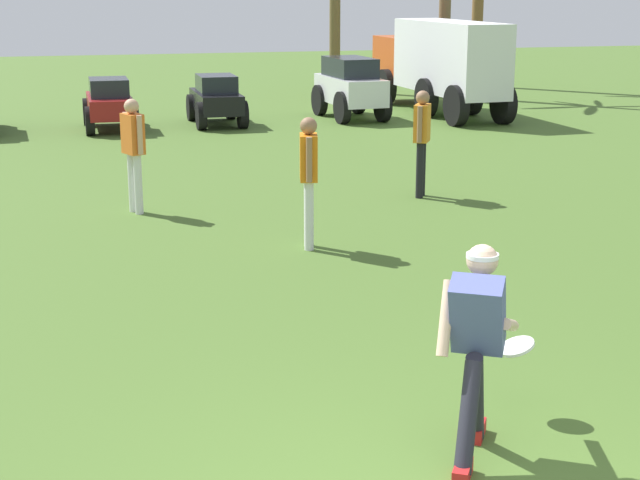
{
  "coord_description": "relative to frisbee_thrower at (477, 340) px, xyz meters",
  "views": [
    {
      "loc": [
        -1.91,
        -4.57,
        3.06
      ],
      "look_at": [
        0.17,
        3.37,
        0.9
      ],
      "focal_mm": 55.0,
      "sensor_mm": 36.0,
      "label": 1
    }
  ],
  "objects": [
    {
      "name": "frisbee_in_flight",
      "position": [
        0.54,
        0.49,
        -0.28
      ],
      "size": [
        0.26,
        0.27,
        0.12
      ],
      "color": "white"
    },
    {
      "name": "teammate_near_sideline",
      "position": [
        -1.64,
        7.75,
        0.15
      ],
      "size": [
        0.31,
        0.48,
        1.56
      ],
      "color": "silver",
      "rests_on": "ground_plane"
    },
    {
      "name": "teammate_deep",
      "position": [
        0.2,
        5.36,
        0.15
      ],
      "size": [
        0.27,
        0.5,
        1.56
      ],
      "color": "silver",
      "rests_on": "ground_plane"
    },
    {
      "name": "parked_car_slot_c",
      "position": [
        0.77,
        16.08,
        -0.23
      ],
      "size": [
        1.09,
        2.2,
        1.1
      ],
      "color": "black",
      "rests_on": "ground_plane"
    },
    {
      "name": "frisbee_thrower",
      "position": [
        0.0,
        0.0,
        0.0
      ],
      "size": [
        0.81,
        0.9,
        1.41
      ],
      "color": "#23232D",
      "rests_on": "ground_plane"
    },
    {
      "name": "parked_car_slot_b",
      "position": [
        -1.57,
        15.89,
        -0.23
      ],
      "size": [
        1.09,
        2.2,
        1.1
      ],
      "color": "maroon",
      "rests_on": "ground_plane"
    },
    {
      "name": "parked_car_slot_d",
      "position": [
        3.93,
        16.31,
        -0.05
      ],
      "size": [
        1.33,
        2.42,
        1.4
      ],
      "color": "silver",
      "rests_on": "ground_plane"
    },
    {
      "name": "box_truck",
      "position": [
        6.3,
        16.75,
        0.44
      ],
      "size": [
        1.63,
        5.95,
        2.2
      ],
      "color": "#CC4C19",
      "rests_on": "ground_plane"
    },
    {
      "name": "teammate_midfield",
      "position": [
        2.5,
        7.74,
        0.15
      ],
      "size": [
        0.34,
        0.46,
        1.56
      ],
      "color": "black",
      "rests_on": "ground_plane"
    }
  ]
}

